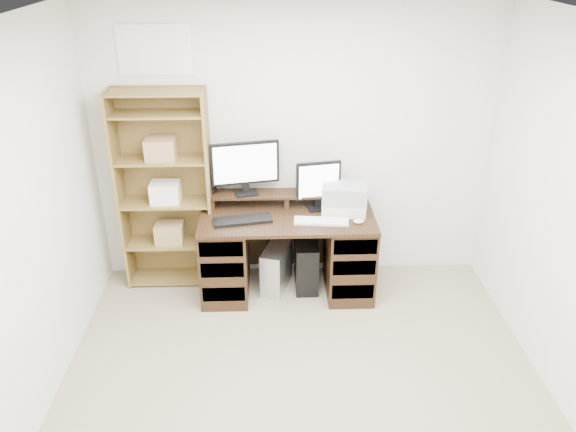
{
  "coord_description": "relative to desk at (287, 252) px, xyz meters",
  "views": [
    {
      "loc": [
        -0.21,
        -2.67,
        2.9
      ],
      "look_at": [
        -0.07,
        1.43,
        0.85
      ],
      "focal_mm": 35.0,
      "sensor_mm": 36.0,
      "label": 1
    }
  ],
  "objects": [
    {
      "name": "basket",
      "position": [
        0.49,
        0.06,
        0.54
      ],
      "size": [
        0.41,
        0.32,
        0.16
      ],
      "primitive_type": "cube",
      "rotation": [
        0.0,
        0.0,
        -0.12
      ],
      "color": "#9A9FA4",
      "rests_on": "printer"
    },
    {
      "name": "keyboard_black",
      "position": [
        -0.38,
        -0.1,
        0.37
      ],
      "size": [
        0.51,
        0.25,
        0.03
      ],
      "primitive_type": "cube",
      "rotation": [
        0.0,
        0.0,
        0.19
      ],
      "color": "black",
      "rests_on": "desk"
    },
    {
      "name": "tower_black",
      "position": [
        0.17,
        0.08,
        -0.16
      ],
      "size": [
        0.2,
        0.46,
        0.46
      ],
      "rotation": [
        0.0,
        0.0,
        0.0
      ],
      "color": "black",
      "rests_on": "ground"
    },
    {
      "name": "keyboard_white",
      "position": [
        0.28,
        -0.14,
        0.37
      ],
      "size": [
        0.47,
        0.18,
        0.02
      ],
      "primitive_type": "cube",
      "rotation": [
        0.0,
        0.0,
        -0.1
      ],
      "color": "white",
      "rests_on": "desk"
    },
    {
      "name": "room",
      "position": [
        0.07,
        -1.64,
        0.86
      ],
      "size": [
        3.54,
        4.04,
        2.54
      ],
      "color": "gray",
      "rests_on": "ground"
    },
    {
      "name": "speaker",
      "position": [
        -0.66,
        0.24,
        0.57
      ],
      "size": [
        0.09,
        0.09,
        0.18
      ],
      "primitive_type": "cube",
      "rotation": [
        0.0,
        0.0,
        -0.29
      ],
      "color": "black",
      "rests_on": "riser_shelf"
    },
    {
      "name": "bookshelf",
      "position": [
        -1.06,
        0.21,
        0.53
      ],
      "size": [
        0.8,
        0.3,
        1.8
      ],
      "color": "olive",
      "rests_on": "ground"
    },
    {
      "name": "tower_silver",
      "position": [
        -0.1,
        0.03,
        -0.18
      ],
      "size": [
        0.3,
        0.45,
        0.41
      ],
      "primitive_type": "cube",
      "rotation": [
        0.0,
        0.0,
        -0.3
      ],
      "color": "silver",
      "rests_on": "ground"
    },
    {
      "name": "mouse",
      "position": [
        0.59,
        -0.17,
        0.38
      ],
      "size": [
        0.1,
        0.07,
        0.04
      ],
      "primitive_type": "ellipsoid",
      "rotation": [
        0.0,
        0.0,
        0.11
      ],
      "color": "silver",
      "rests_on": "desk"
    },
    {
      "name": "printer",
      "position": [
        0.49,
        0.06,
        0.41
      ],
      "size": [
        0.41,
        0.33,
        0.09
      ],
      "primitive_type": "cube",
      "rotation": [
        0.0,
        0.0,
        -0.14
      ],
      "color": "beige",
      "rests_on": "desk"
    },
    {
      "name": "monitor_wide",
      "position": [
        -0.36,
        0.22,
        0.74
      ],
      "size": [
        0.59,
        0.19,
        0.47
      ],
      "rotation": [
        0.0,
        0.0,
        0.2
      ],
      "color": "black",
      "rests_on": "riser_shelf"
    },
    {
      "name": "riser_shelf",
      "position": [
        -0.0,
        0.21,
        0.45
      ],
      "size": [
        1.4,
        0.22,
        0.12
      ],
      "color": "black",
      "rests_on": "desk"
    },
    {
      "name": "desk",
      "position": [
        0.0,
        0.0,
        0.0
      ],
      "size": [
        1.5,
        0.7,
        0.75
      ],
      "color": "black",
      "rests_on": "ground"
    },
    {
      "name": "monitor_small",
      "position": [
        0.27,
        0.14,
        0.59
      ],
      "size": [
        0.39,
        0.17,
        0.43
      ],
      "rotation": [
        0.0,
        0.0,
        0.18
      ],
      "color": "black",
      "rests_on": "desk"
    }
  ]
}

